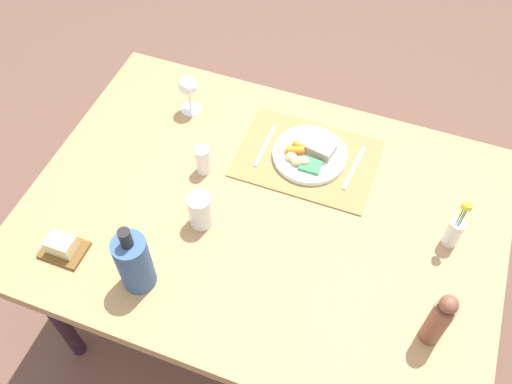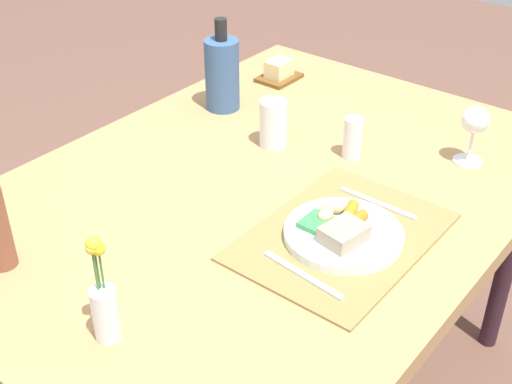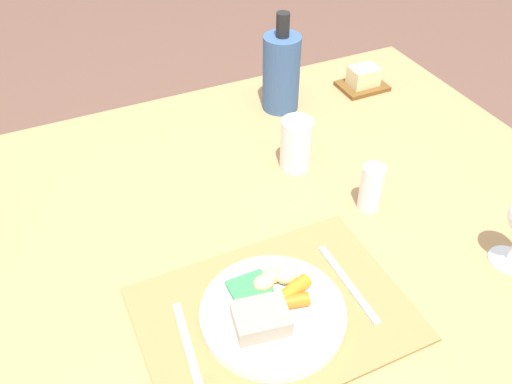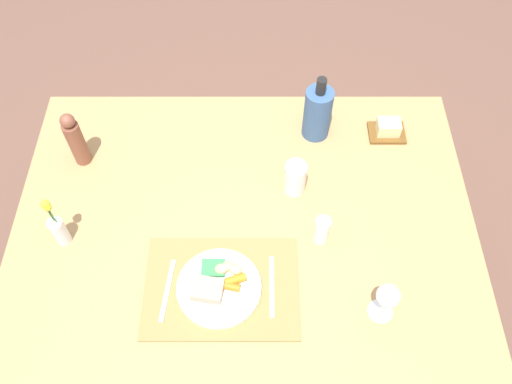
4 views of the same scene
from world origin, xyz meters
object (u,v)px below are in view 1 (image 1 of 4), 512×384
fork (354,168)px  salt_shaker (203,160)px  butter_dish (62,247)px  pepper_mill (439,320)px  water_tumbler (200,212)px  flower_vase (455,229)px  knife (265,145)px  cooler_bottle (134,262)px  wine_glass (188,87)px  dinner_plate (310,154)px  dining_table (264,221)px

fork → salt_shaker: salt_shaker is taller
butter_dish → pepper_mill: bearing=-173.8°
water_tumbler → pepper_mill: bearing=170.4°
salt_shaker → flower_vase: (-0.81, -0.00, 0.02)m
butter_dish → pepper_mill: size_ratio=0.58×
knife → salt_shaker: (0.16, 0.17, 0.04)m
pepper_mill → knife: bearing=-36.6°
fork → water_tumbler: (0.39, 0.37, 0.05)m
salt_shaker → pepper_mill: pepper_mill is taller
water_tumbler → salt_shaker: 0.20m
fork → knife: size_ratio=1.02×
water_tumbler → salt_shaker: (0.08, -0.19, -0.00)m
salt_shaker → pepper_mill: bearing=158.7°
cooler_bottle → wine_glass: 0.69m
dinner_plate → pepper_mill: pepper_mill is taller
dining_table → flower_vase: flower_vase is taller
salt_shaker → wine_glass: wine_glass is taller
fork → flower_vase: (-0.34, 0.17, 0.07)m
fork → wine_glass: 0.63m
wine_glass → pepper_mill: pepper_mill is taller
dinner_plate → dining_table: bearing=74.2°
flower_vase → cooler_bottle: bearing=28.4°
water_tumbler → pepper_mill: (-0.73, 0.12, 0.05)m
knife → flower_vase: flower_vase is taller
fork → cooler_bottle: (0.48, 0.62, 0.10)m
salt_shaker → pepper_mill: size_ratio=0.47×
knife → flower_vase: size_ratio=0.91×
salt_shaker → wine_glass: size_ratio=0.70×
flower_vase → pepper_mill: size_ratio=0.95×
dining_table → pepper_mill: pepper_mill is taller
cooler_bottle → flower_vase: bearing=-151.6°
dining_table → pepper_mill: bearing=157.6°
dinner_plate → flower_vase: (-0.49, 0.17, 0.05)m
dinner_plate → butter_dish: butter_dish is taller
butter_dish → salt_shaker: bearing=-121.9°
cooler_bottle → flower_vase: size_ratio=1.22×
dining_table → knife: (0.09, -0.25, 0.07)m
dinner_plate → flower_vase: bearing=161.2°
flower_vase → salt_shaker: bearing=0.3°
dinner_plate → knife: bearing=1.8°
salt_shaker → flower_vase: 0.81m
dinner_plate → salt_shaker: salt_shaker is taller
dinner_plate → cooler_bottle: cooler_bottle is taller
cooler_bottle → wine_glass: (0.15, -0.68, 0.00)m
butter_dish → dining_table: bearing=-145.6°
knife → water_tumbler: 0.37m
dining_table → fork: 0.35m
knife → cooler_bottle: size_ratio=0.74×
dinner_plate → wine_glass: (0.47, -0.07, 0.09)m
salt_shaker → wine_glass: 0.29m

